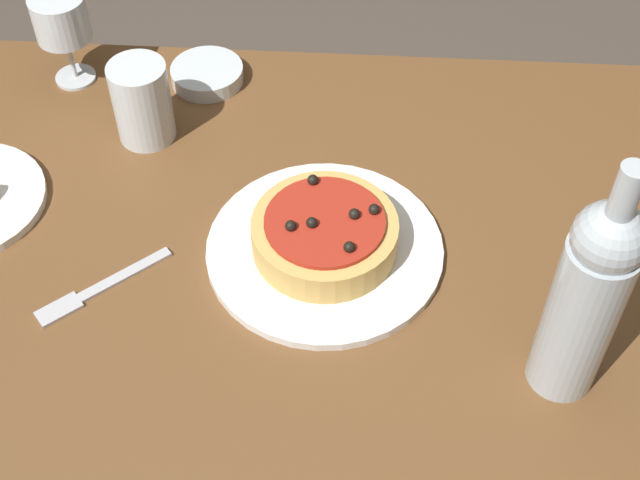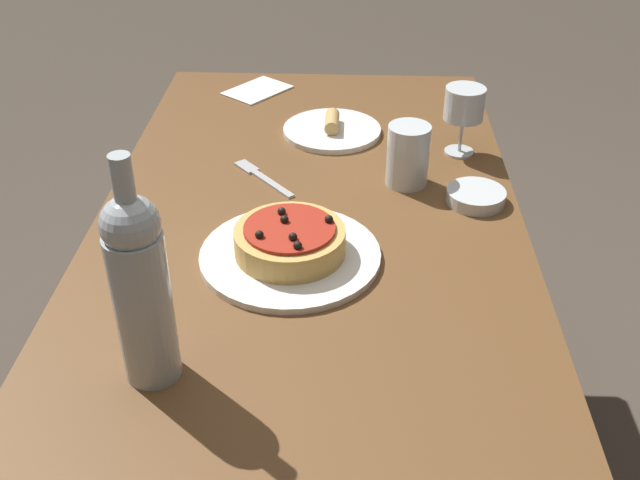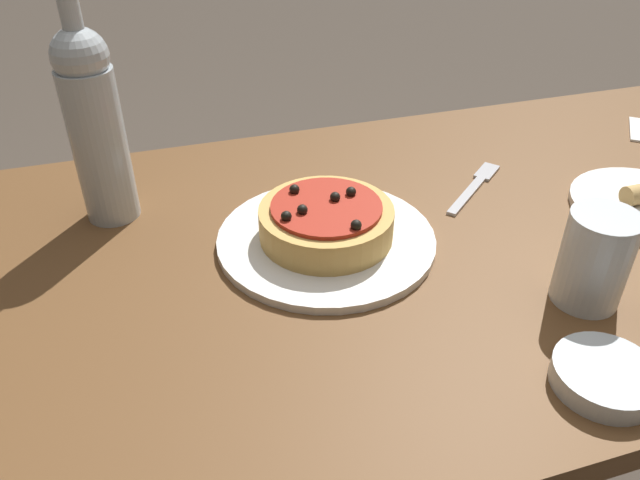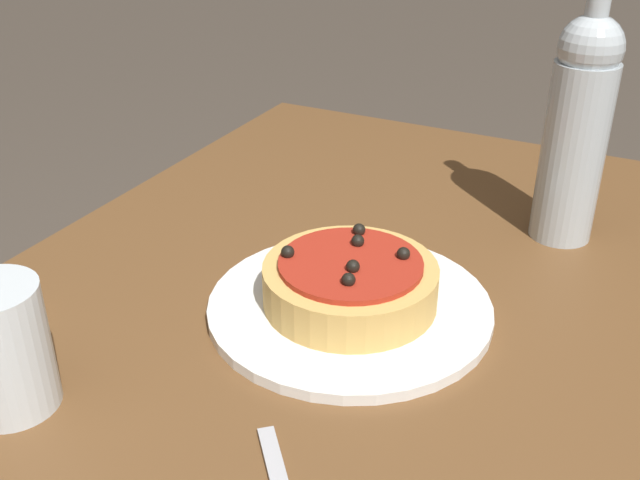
{
  "view_description": "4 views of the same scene",
  "coord_description": "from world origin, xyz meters",
  "px_view_note": "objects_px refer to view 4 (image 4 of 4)",
  "views": [
    {
      "loc": [
        -0.17,
        0.75,
        1.62
      ],
      "look_at": [
        -0.12,
        0.03,
        0.79
      ],
      "focal_mm": 50.0,
      "sensor_mm": 36.0,
      "label": 1
    },
    {
      "loc": [
        -1.13,
        -0.07,
        1.46
      ],
      "look_at": [
        -0.17,
        -0.03,
        0.82
      ],
      "focal_mm": 42.0,
      "sensor_mm": 36.0,
      "label": 2
    },
    {
      "loc": [
        -0.34,
        -0.64,
        1.25
      ],
      "look_at": [
        -0.14,
        -0.01,
        0.79
      ],
      "focal_mm": 35.0,
      "sensor_mm": 36.0,
      "label": 3
    },
    {
      "loc": [
        0.48,
        0.29,
        1.2
      ],
      "look_at": [
        -0.16,
        -0.03,
        0.82
      ],
      "focal_mm": 42.0,
      "sensor_mm": 36.0,
      "label": 4
    }
  ],
  "objects_px": {
    "dining_table": "(274,450)",
    "wine_bottle": "(577,125)",
    "dinner_plate": "(350,307)",
    "water_cup": "(2,348)",
    "pizza": "(350,282)"
  },
  "relations": [
    {
      "from": "dinner_plate",
      "to": "wine_bottle",
      "type": "xyz_separation_m",
      "value": [
        -0.28,
        0.16,
        0.14
      ]
    },
    {
      "from": "dinner_plate",
      "to": "water_cup",
      "type": "xyz_separation_m",
      "value": [
        0.26,
        -0.2,
        0.05
      ]
    },
    {
      "from": "wine_bottle",
      "to": "dining_table",
      "type": "bearing_deg",
      "value": -25.04
    },
    {
      "from": "pizza",
      "to": "dinner_plate",
      "type": "bearing_deg",
      "value": 19.3
    },
    {
      "from": "dinner_plate",
      "to": "water_cup",
      "type": "height_order",
      "value": "water_cup"
    },
    {
      "from": "dining_table",
      "to": "dinner_plate",
      "type": "bearing_deg",
      "value": 169.12
    },
    {
      "from": "dinner_plate",
      "to": "wine_bottle",
      "type": "height_order",
      "value": "wine_bottle"
    },
    {
      "from": "dining_table",
      "to": "dinner_plate",
      "type": "distance_m",
      "value": 0.17
    },
    {
      "from": "dining_table",
      "to": "dinner_plate",
      "type": "xyz_separation_m",
      "value": [
        -0.12,
        0.02,
        0.11
      ]
    },
    {
      "from": "dining_table",
      "to": "wine_bottle",
      "type": "xyz_separation_m",
      "value": [
        -0.4,
        0.19,
        0.24
      ]
    },
    {
      "from": "dinner_plate",
      "to": "wine_bottle",
      "type": "distance_m",
      "value": 0.35
    },
    {
      "from": "dinner_plate",
      "to": "water_cup",
      "type": "distance_m",
      "value": 0.34
    },
    {
      "from": "dining_table",
      "to": "pizza",
      "type": "distance_m",
      "value": 0.19
    },
    {
      "from": "wine_bottle",
      "to": "water_cup",
      "type": "bearing_deg",
      "value": -34.22
    },
    {
      "from": "pizza",
      "to": "water_cup",
      "type": "bearing_deg",
      "value": -37.65
    }
  ]
}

